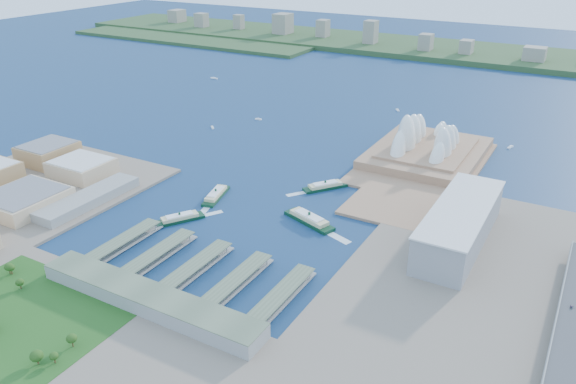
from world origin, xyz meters
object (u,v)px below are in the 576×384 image
Objects in this scene: opera_house at (429,135)px; ferry_c at (180,217)px; ferry_d at (309,217)px; toaster_building at (460,225)px; car_c at (572,307)px; ferry_a at (216,193)px; ferry_b at (325,185)px.

ferry_c is (-163.83, -290.06, -27.36)m from opera_house.
ferry_d is (114.18, 61.36, 0.99)m from ferry_c.
car_c is at bearing -36.81° from toaster_building.
car_c is (356.24, -48.16, 10.57)m from ferry_a.
toaster_building is at bearing -58.59° from ferry_d.
toaster_building is 3.16× the size of ferry_c.
ferry_b is (93.56, 79.70, -0.10)m from ferry_a.
ferry_a is (-255.24, -27.42, -15.55)m from toaster_building.
ferry_a is (-165.24, -227.42, -27.05)m from opera_house.
car_c is at bearing -145.18° from ferry_c.
ferry_d is (-139.65, -28.70, -14.87)m from toaster_building.
ferry_a is 359.64m from car_c.
ferry_c is at bearing 2.34° from car_c.
car_c is (240.65, -46.87, 9.88)m from ferry_d.
toaster_building is 2.96× the size of ferry_a.
ferry_b is 292.34m from car_c.
ferry_a is 115.60m from ferry_d.
ferry_a is at bearing 109.16° from ferry_d.
car_c reaches higher than ferry_a.
toaster_building reaches higher than car_c.
ferry_d reaches higher than ferry_a.
opera_house reaches higher than toaster_building.
car_c is (101.00, -75.58, -4.98)m from toaster_building.
toaster_building is 143.34m from ferry_d.
ferry_d reaches higher than ferry_b.
ferry_c is 129.62m from ferry_d.
ferry_d is at bearing -119.27° from ferry_c.
opera_house is at bearing 100.91° from ferry_b.
ferry_a is at bearing -56.23° from ferry_c.
ferry_c is (-92.15, -142.34, -0.20)m from ferry_b.
opera_house is at bearing 39.32° from ferry_a.
opera_house reaches higher than ferry_a.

